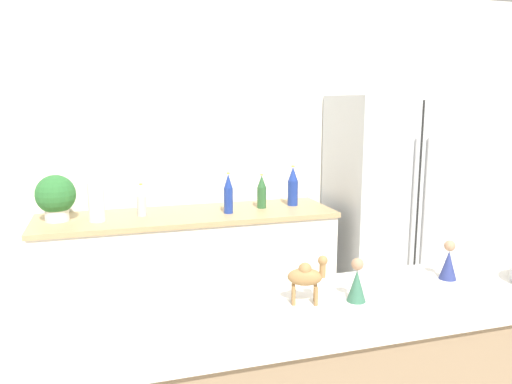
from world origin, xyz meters
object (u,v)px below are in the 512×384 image
object	(u,v)px
back_bottle_2	(142,201)
paper_towel_roll	(96,202)
back_bottle_0	(262,192)
refrigerator	(392,205)
camel_figurine	(307,276)
back_bottle_3	(293,186)
back_bottle_1	(228,194)
potted_plant	(56,196)
wise_man_figurine_crimson	(357,283)
wise_man_figurine_blue	(448,263)

from	to	relation	value
back_bottle_2	paper_towel_roll	bearing A→B (deg)	-166.80
back_bottle_0	refrigerator	bearing A→B (deg)	-3.92
camel_figurine	back_bottle_3	bearing A→B (deg)	69.96
back_bottle_3	back_bottle_1	bearing A→B (deg)	-167.49
potted_plant	wise_man_figurine_crimson	distance (m)	2.35
back_bottle_3	camel_figurine	xyz separation A→B (m)	(-0.75, -2.05, 0.07)
paper_towel_roll	wise_man_figurine_blue	world-z (taller)	wise_man_figurine_blue
back_bottle_2	wise_man_figurine_blue	distance (m)	2.20
camel_figurine	wise_man_figurine_crimson	size ratio (longest dim) A/B	1.10
refrigerator	wise_man_figurine_crimson	world-z (taller)	refrigerator
refrigerator	camel_figurine	bearing A→B (deg)	-128.70
refrigerator	potted_plant	size ratio (longest dim) A/B	5.56
paper_towel_roll	back_bottle_2	world-z (taller)	paper_towel_roll
paper_towel_roll	back_bottle_3	world-z (taller)	back_bottle_3
back_bottle_1	wise_man_figurine_crimson	world-z (taller)	back_bottle_1
back_bottle_1	back_bottle_3	distance (m)	0.55
paper_towel_roll	back_bottle_0	xyz separation A→B (m)	(1.18, 0.08, -0.01)
potted_plant	back_bottle_0	world-z (taller)	potted_plant
back_bottle_3	camel_figurine	size ratio (longest dim) A/B	1.83
back_bottle_1	wise_man_figurine_blue	size ratio (longest dim) A/B	1.93
potted_plant	back_bottle_2	xyz separation A→B (m)	(0.56, -0.02, -0.06)
potted_plant	back_bottle_3	bearing A→B (deg)	0.26
potted_plant	back_bottle_1	distance (m)	1.16
paper_towel_roll	wise_man_figurine_crimson	xyz separation A→B (m)	(0.86, -1.98, 0.05)
refrigerator	back_bottle_3	world-z (taller)	refrigerator
refrigerator	wise_man_figurine_blue	size ratio (longest dim) A/B	11.35
potted_plant	camel_figurine	world-z (taller)	potted_plant
back_bottle_2	back_bottle_3	distance (m)	1.14
refrigerator	back_bottle_0	distance (m)	1.09
back_bottle_0	wise_man_figurine_blue	size ratio (longest dim) A/B	1.68
refrigerator	paper_towel_roll	distance (m)	2.26
camel_figurine	potted_plant	bearing A→B (deg)	114.95
refrigerator	back_bottle_2	distance (m)	1.96
refrigerator	back_bottle_1	distance (m)	1.37
refrigerator	back_bottle_2	xyz separation A→B (m)	(-1.95, 0.07, 0.14)
back_bottle_1	back_bottle_2	size ratio (longest dim) A/B	1.28
potted_plant	back_bottle_1	size ratio (longest dim) A/B	1.06
paper_towel_roll	back_bottle_2	bearing A→B (deg)	13.20
back_bottle_3	wise_man_figurine_blue	bearing A→B (deg)	-93.94
back_bottle_1	camel_figurine	world-z (taller)	back_bottle_1
refrigerator	back_bottle_2	size ratio (longest dim) A/B	7.53
wise_man_figurine_crimson	refrigerator	bearing A→B (deg)	54.93
back_bottle_2	back_bottle_1	bearing A→B (deg)	-8.60
potted_plant	back_bottle_2	world-z (taller)	potted_plant
potted_plant	back_bottle_3	world-z (taller)	potted_plant
potted_plant	camel_figurine	size ratio (longest dim) A/B	1.85
paper_towel_roll	back_bottle_3	distance (m)	1.44
paper_towel_roll	wise_man_figurine_blue	size ratio (longest dim) A/B	1.74
back_bottle_0	back_bottle_3	world-z (taller)	back_bottle_3
back_bottle_0	camel_figurine	size ratio (longest dim) A/B	1.52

